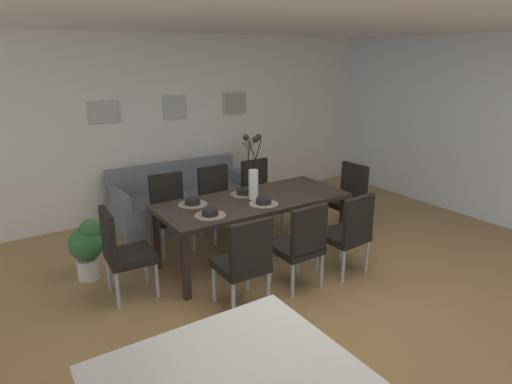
{
  "coord_description": "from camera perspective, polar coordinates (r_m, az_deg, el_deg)",
  "views": [
    {
      "loc": [
        -2.42,
        -2.89,
        2.31
      ],
      "look_at": [
        0.26,
        1.2,
        0.77
      ],
      "focal_mm": 30.6,
      "sensor_mm": 36.0,
      "label": 1
    }
  ],
  "objects": [
    {
      "name": "placemat_far_left",
      "position": [
        4.79,
        1.01,
        -1.54
      ],
      "size": [
        0.32,
        0.32,
        0.01
      ],
      "primitive_type": "cylinder",
      "color": "#7F705B",
      "rests_on": "dining_table"
    },
    {
      "name": "framed_picture_center",
      "position": [
        6.63,
        -10.55,
        10.83
      ],
      "size": [
        0.36,
        0.03,
        0.35
      ],
      "color": "#B2ADA3"
    },
    {
      "name": "side_window_wall",
      "position": [
        6.98,
        28.21,
        7.15
      ],
      "size": [
        0.1,
        6.3,
        2.6
      ],
      "primitive_type": "cube",
      "color": "white",
      "rests_on": "ground"
    },
    {
      "name": "dining_table",
      "position": [
        4.98,
        -0.33,
        -1.67
      ],
      "size": [
        2.2,
        0.92,
        0.74
      ],
      "color": "black",
      "rests_on": "ground"
    },
    {
      "name": "dining_chair_far_left",
      "position": [
        4.42,
        5.93,
        -6.59
      ],
      "size": [
        0.45,
        0.45,
        0.92
      ],
      "color": "black",
      "rests_on": "ground"
    },
    {
      "name": "centerpiece_vase",
      "position": [
        4.88,
        -0.34,
        2.24
      ],
      "size": [
        0.21,
        0.23,
        0.73
      ],
      "color": "silver",
      "rests_on": "dining_table"
    },
    {
      "name": "dining_chair_mid_left",
      "position": [
        4.78,
        12.08,
        -4.96
      ],
      "size": [
        0.47,
        0.47,
        0.92
      ],
      "color": "black",
      "rests_on": "ground"
    },
    {
      "name": "bowl_near_right",
      "position": [
        4.82,
        -8.29,
        -1.17
      ],
      "size": [
        0.17,
        0.17,
        0.07
      ],
      "color": "black",
      "rests_on": "dining_table"
    },
    {
      "name": "framed_picture_right",
      "position": [
        7.09,
        -2.75,
        11.51
      ],
      "size": [
        0.41,
        0.03,
        0.35
      ],
      "color": "#B2ADA3"
    },
    {
      "name": "dining_chair_far_right",
      "position": [
        5.74,
        -5.05,
        -0.81
      ],
      "size": [
        0.44,
        0.44,
        0.92
      ],
      "color": "black",
      "rests_on": "ground"
    },
    {
      "name": "potted_plant",
      "position": [
        4.98,
        -21.2,
        -6.61
      ],
      "size": [
        0.36,
        0.36,
        0.67
      ],
      "color": "silver",
      "rests_on": "ground"
    },
    {
      "name": "back_wall_panel",
      "position": [
        6.68,
        -11.74,
        8.47
      ],
      "size": [
        9.0,
        0.1,
        2.6
      ],
      "primitive_type": "cube",
      "color": "silver",
      "rests_on": "ground"
    },
    {
      "name": "dining_chair_near_left",
      "position": [
        4.05,
        -1.47,
        -8.8
      ],
      "size": [
        0.45,
        0.45,
        0.92
      ],
      "color": "black",
      "rests_on": "ground"
    },
    {
      "name": "placemat_near_right",
      "position": [
        4.83,
        -8.27,
        -1.59
      ],
      "size": [
        0.32,
        0.32,
        0.01
      ],
      "primitive_type": "cylinder",
      "color": "#7F705B",
      "rests_on": "dining_table"
    },
    {
      "name": "sofa",
      "position": [
        6.41,
        -9.58,
        -1.2
      ],
      "size": [
        1.96,
        0.84,
        0.8
      ],
      "color": "slate",
      "rests_on": "ground"
    },
    {
      "name": "framed_picture_left",
      "position": [
        6.3,
        -19.27,
        9.82
      ],
      "size": [
        0.42,
        0.03,
        0.3
      ],
      "color": "#B2ADA3"
    },
    {
      "name": "bowl_far_left",
      "position": [
        4.78,
        1.01,
        -1.12
      ],
      "size": [
        0.17,
        0.17,
        0.07
      ],
      "color": "black",
      "rests_on": "dining_table"
    },
    {
      "name": "dining_chair_head_west",
      "position": [
        4.44,
        -17.13,
        -7.17
      ],
      "size": [
        0.47,
        0.47,
        0.92
      ],
      "color": "black",
      "rests_on": "ground"
    },
    {
      "name": "dining_chair_near_right",
      "position": [
        5.46,
        -11.16,
        -2.04
      ],
      "size": [
        0.47,
        0.47,
        0.92
      ],
      "color": "black",
      "rests_on": "ground"
    },
    {
      "name": "bowl_far_right",
      "position": [
        5.11,
        -1.59,
        0.12
      ],
      "size": [
        0.17,
        0.17,
        0.07
      ],
      "color": "black",
      "rests_on": "dining_table"
    },
    {
      "name": "ceiling_panel",
      "position": [
        4.1,
        3.31,
        22.14
      ],
      "size": [
        9.0,
        7.2,
        0.08
      ],
      "primitive_type": "cube",
      "color": "white"
    },
    {
      "name": "placemat_far_right",
      "position": [
        5.12,
        -1.59,
        -0.28
      ],
      "size": [
        0.32,
        0.32,
        0.01
      ],
      "primitive_type": "cylinder",
      "color": "#7F705B",
      "rests_on": "dining_table"
    },
    {
      "name": "ground_plane",
      "position": [
        4.42,
        5.87,
        -14.07
      ],
      "size": [
        9.0,
        9.0,
        0.0
      ],
      "primitive_type": "plane",
      "color": "olive"
    },
    {
      "name": "dining_chair_mid_right",
      "position": [
        6.07,
        0.43,
        0.29
      ],
      "size": [
        0.47,
        0.47,
        0.92
      ],
      "color": "black",
      "rests_on": "ground"
    },
    {
      "name": "placemat_near_left",
      "position": [
        4.48,
        -6.0,
        -3.04
      ],
      "size": [
        0.32,
        0.32,
        0.01
      ],
      "primitive_type": "cylinder",
      "color": "#7F705B",
      "rests_on": "dining_table"
    },
    {
      "name": "table_lamp",
      "position": [
        6.8,
        -1.01,
        5.5
      ],
      "size": [
        0.22,
        0.22,
        0.51
      ],
      "color": "#4C4C51",
      "rests_on": "side_table"
    },
    {
      "name": "side_table",
      "position": [
        6.95,
        -0.99,
        0.39
      ],
      "size": [
        0.36,
        0.36,
        0.52
      ],
      "primitive_type": "cube",
      "color": "black",
      "rests_on": "ground"
    },
    {
      "name": "dining_chair_head_east",
      "position": [
        5.98,
        11.93,
        -0.37
      ],
      "size": [
        0.47,
        0.47,
        0.92
      ],
      "color": "black",
      "rests_on": "ground"
    },
    {
      "name": "bowl_near_left",
      "position": [
        4.46,
        -6.02,
        -2.59
      ],
      "size": [
        0.17,
        0.17,
        0.07
      ],
      "color": "black",
      "rests_on": "dining_table"
    }
  ]
}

